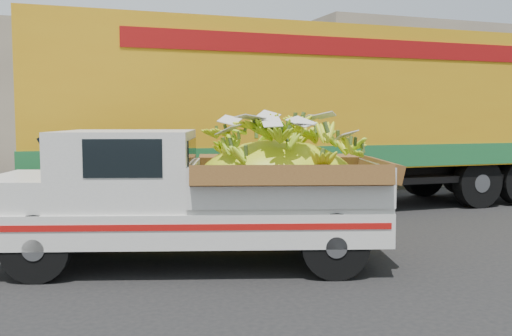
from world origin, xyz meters
name	(u,v)px	position (x,y,z in m)	size (l,w,h in m)	color
ground	(293,254)	(0.00, 0.00, 0.00)	(100.00, 100.00, 0.00)	black
curb	(194,195)	(0.00, 6.12, 0.07)	(60.00, 0.25, 0.15)	gray
sidewalk	(176,186)	(0.00, 8.22, 0.07)	(60.00, 4.00, 0.14)	gray
building_right	(438,96)	(14.00, 15.12, 3.00)	(14.00, 6.00, 6.00)	gray
pickup_truck	(218,193)	(-1.17, -0.16, 0.97)	(5.47, 3.34, 1.81)	black
semi_trailer	(316,111)	(2.11, 3.66, 2.12)	(12.01, 2.69, 3.80)	black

